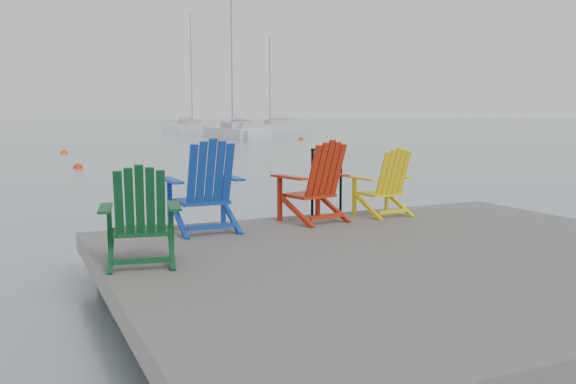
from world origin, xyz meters
name	(u,v)px	position (x,y,z in m)	size (l,w,h in m)	color
ground	(421,301)	(0.00, 0.00, 0.00)	(400.00, 400.00, 0.00)	gray
dock	(422,267)	(0.00, 0.00, 0.35)	(6.00, 5.00, 1.40)	#282624
handrail	(327,174)	(0.25, 2.45, 1.04)	(0.48, 0.04, 0.90)	black
chair_green	(140,216)	(-2.62, 0.65, 0.95)	(0.81, 0.77, 0.90)	#0B3E1C
chair_blue	(205,186)	(-1.63, 1.91, 1.03)	(0.84, 0.78, 1.05)	#0E3494
chair_red	(316,182)	(-0.17, 1.97, 1.01)	(0.92, 0.87, 1.01)	#A7200C
chair_yellow	(385,182)	(0.87, 1.98, 0.95)	(0.76, 0.71, 0.89)	yellow
sailboat_near	(235,134)	(12.33, 39.28, 0.35)	(2.44, 9.08, 12.42)	silver
sailboat_mid	(191,128)	(14.14, 57.67, 0.35)	(7.27, 8.77, 12.50)	silver
sailboat_far	(273,129)	(20.51, 50.66, 0.36)	(6.90, 2.65, 9.51)	#BBBBBF
buoy_a	(78,168)	(-1.44, 17.14, 0.00)	(0.33, 0.33, 0.33)	red
buoy_b	(64,153)	(-1.15, 25.70, 0.00)	(0.37, 0.37, 0.37)	#D2440C
buoy_c	(301,140)	(15.81, 34.88, 0.00)	(0.41, 0.41, 0.41)	red
buoy_d	(219,140)	(10.02, 36.27, 0.00)	(0.34, 0.34, 0.34)	#D34B0C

